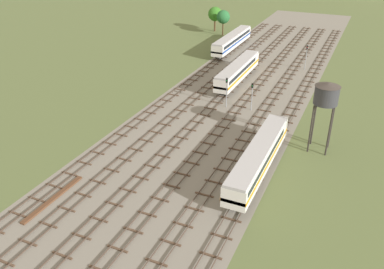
{
  "coord_description": "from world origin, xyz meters",
  "views": [
    {
      "loc": [
        21.62,
        -11.31,
        29.08
      ],
      "look_at": [
        0.0,
        36.65,
        1.5
      ],
      "focal_mm": 37.85,
      "sensor_mm": 36.0,
      "label": 1
    }
  ],
  "objects_px": {
    "water_tower": "(327,95)",
    "signal_post_mid": "(227,89)",
    "passenger_coach_far_left_mid": "(232,40)",
    "signal_post_nearest": "(252,93)",
    "diesel_railcar_right_nearest": "(259,156)",
    "signal_post_near": "(306,54)",
    "diesel_railcar_centre_left_near": "(238,70)"
  },
  "relations": [
    {
      "from": "water_tower",
      "to": "signal_post_mid",
      "type": "relative_size",
      "value": 1.85
    },
    {
      "from": "passenger_coach_far_left_mid",
      "to": "signal_post_nearest",
      "type": "bearing_deg",
      "value": -65.7
    },
    {
      "from": "diesel_railcar_right_nearest",
      "to": "signal_post_mid",
      "type": "xyz_separation_m",
      "value": [
        -11.1,
        18.58,
        0.91
      ]
    },
    {
      "from": "diesel_railcar_right_nearest",
      "to": "signal_post_near",
      "type": "distance_m",
      "value": 45.39
    },
    {
      "from": "passenger_coach_far_left_mid",
      "to": "signal_post_mid",
      "type": "xyz_separation_m",
      "value": [
        11.1,
        -34.88,
        0.89
      ]
    },
    {
      "from": "water_tower",
      "to": "signal_post_nearest",
      "type": "bearing_deg",
      "value": 144.17
    },
    {
      "from": "diesel_railcar_right_nearest",
      "to": "passenger_coach_far_left_mid",
      "type": "xyz_separation_m",
      "value": [
        -22.21,
        53.47,
        0.02
      ]
    },
    {
      "from": "signal_post_near",
      "to": "signal_post_nearest",
      "type": "bearing_deg",
      "value": -99.59
    },
    {
      "from": "passenger_coach_far_left_mid",
      "to": "signal_post_nearest",
      "type": "height_order",
      "value": "signal_post_nearest"
    },
    {
      "from": "diesel_railcar_centre_left_near",
      "to": "signal_post_mid",
      "type": "height_order",
      "value": "signal_post_mid"
    },
    {
      "from": "diesel_railcar_centre_left_near",
      "to": "signal_post_nearest",
      "type": "distance_m",
      "value": 14.05
    },
    {
      "from": "water_tower",
      "to": "passenger_coach_far_left_mid",
      "type": "bearing_deg",
      "value": 123.02
    },
    {
      "from": "diesel_railcar_right_nearest",
      "to": "passenger_coach_far_left_mid",
      "type": "height_order",
      "value": "same"
    },
    {
      "from": "passenger_coach_far_left_mid",
      "to": "diesel_railcar_centre_left_near",
      "type": "bearing_deg",
      "value": -68.07
    },
    {
      "from": "diesel_railcar_right_nearest",
      "to": "diesel_railcar_centre_left_near",
      "type": "xyz_separation_m",
      "value": [
        -13.32,
        31.4,
        0.0
      ]
    },
    {
      "from": "passenger_coach_far_left_mid",
      "to": "diesel_railcar_right_nearest",
      "type": "bearing_deg",
      "value": -67.45
    },
    {
      "from": "signal_post_mid",
      "to": "signal_post_near",
      "type": "bearing_deg",
      "value": 71.62
    },
    {
      "from": "water_tower",
      "to": "signal_post_mid",
      "type": "height_order",
      "value": "water_tower"
    },
    {
      "from": "diesel_railcar_centre_left_near",
      "to": "signal_post_nearest",
      "type": "relative_size",
      "value": 4.0
    },
    {
      "from": "diesel_railcar_right_nearest",
      "to": "passenger_coach_far_left_mid",
      "type": "distance_m",
      "value": 57.89
    },
    {
      "from": "diesel_railcar_right_nearest",
      "to": "signal_post_mid",
      "type": "bearing_deg",
      "value": 120.86
    },
    {
      "from": "diesel_railcar_right_nearest",
      "to": "signal_post_nearest",
      "type": "height_order",
      "value": "signal_post_nearest"
    },
    {
      "from": "diesel_railcar_centre_left_near",
      "to": "water_tower",
      "type": "xyz_separation_m",
      "value": [
        19.53,
        -21.65,
        5.87
      ]
    },
    {
      "from": "diesel_railcar_right_nearest",
      "to": "signal_post_mid",
      "type": "height_order",
      "value": "signal_post_mid"
    },
    {
      "from": "diesel_railcar_right_nearest",
      "to": "water_tower",
      "type": "bearing_deg",
      "value": 57.54
    },
    {
      "from": "diesel_railcar_centre_left_near",
      "to": "signal_post_mid",
      "type": "relative_size",
      "value": 3.7
    },
    {
      "from": "water_tower",
      "to": "signal_post_mid",
      "type": "xyz_separation_m",
      "value": [
        -17.31,
        8.83,
        -4.96
      ]
    },
    {
      "from": "diesel_railcar_centre_left_near",
      "to": "passenger_coach_far_left_mid",
      "type": "distance_m",
      "value": 23.79
    },
    {
      "from": "water_tower",
      "to": "signal_post_mid",
      "type": "bearing_deg",
      "value": 152.97
    },
    {
      "from": "water_tower",
      "to": "diesel_railcar_centre_left_near",
      "type": "bearing_deg",
      "value": 132.05
    },
    {
      "from": "passenger_coach_far_left_mid",
      "to": "signal_post_nearest",
      "type": "relative_size",
      "value": 4.3
    },
    {
      "from": "diesel_railcar_centre_left_near",
      "to": "signal_post_near",
      "type": "relative_size",
      "value": 3.67
    }
  ]
}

